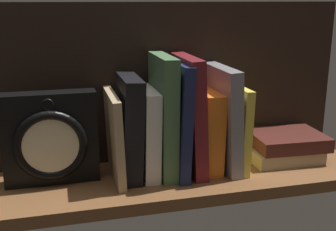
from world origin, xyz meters
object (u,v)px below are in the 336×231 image
framed_clock (51,140)px  book_orange_pandolfini (206,130)px  book_white_catcher (147,132)px  book_stack_side (285,146)px  book_tan_shortstories (114,136)px  book_gray_chess (222,118)px  book_green_romantic (163,116)px  book_black_skeptic (129,128)px  book_navy_bierce (177,118)px  book_maroon_dawkins (189,115)px  book_yellow_seinlanguage (233,126)px

framed_clock → book_orange_pandolfini: bearing=-0.6°
book_white_catcher → book_stack_side: book_white_catcher is taller
book_tan_shortstories → book_gray_chess: book_gray_chess is taller
book_green_romantic → book_gray_chess: size_ratio=1.13×
book_green_romantic → book_black_skeptic: bearing=180.0°
book_gray_chess → book_stack_side: 17.71cm
book_navy_bierce → framed_clock: bearing=179.2°
book_maroon_dawkins → book_yellow_seinlanguage: (10.15, 0.00, -3.21)cm
book_maroon_dawkins → framed_clock: bearing=179.3°
book_orange_pandolfini → book_black_skeptic: bearing=180.0°
book_tan_shortstories → book_yellow_seinlanguage: book_yellow_seinlanguage is taller
book_navy_bierce → book_yellow_seinlanguage: book_navy_bierce is taller
book_maroon_dawkins → book_gray_chess: bearing=0.0°
book_green_romantic → book_orange_pandolfini: size_ratio=1.45×
book_white_catcher → book_maroon_dawkins: bearing=0.0°
book_green_romantic → book_yellow_seinlanguage: (15.87, 0.00, -3.40)cm
book_black_skeptic → framed_clock: size_ratio=1.13×
book_gray_chess → book_yellow_seinlanguage: size_ratio=1.22×
book_stack_side → book_yellow_seinlanguage: bearing=-179.5°
book_navy_bierce → book_black_skeptic: bearing=180.0°
book_white_catcher → book_navy_bierce: (6.34, 0.00, 2.66)cm
book_black_skeptic → book_gray_chess: 20.48cm
book_navy_bierce → book_gray_chess: (10.32, 0.00, -0.69)cm
book_black_skeptic → book_orange_pandolfini: book_black_skeptic is taller
book_black_skeptic → book_navy_bierce: (10.15, 0.00, 1.34)cm
framed_clock → book_stack_side: 52.26cm
book_tan_shortstories → book_stack_side: 39.76cm
book_yellow_seinlanguage → book_orange_pandolfini: bearing=180.0°
book_tan_shortstories → framed_clock: (-12.57, 0.35, 0.23)cm
book_tan_shortstories → book_stack_side: bearing=0.2°
book_black_skeptic → book_yellow_seinlanguage: bearing=0.0°
book_stack_side → book_black_skeptic: bearing=-179.8°
book_tan_shortstories → book_green_romantic: bearing=0.0°
book_tan_shortstories → book_white_catcher: book_white_catcher is taller
book_black_skeptic → book_stack_side: size_ratio=1.18×
book_tan_shortstories → book_navy_bierce: bearing=0.0°
book_orange_pandolfini → book_maroon_dawkins: bearing=180.0°
book_yellow_seinlanguage → framed_clock: (-38.71, 0.35, -0.01)cm
book_white_catcher → book_gray_chess: book_gray_chess is taller
book_white_catcher → book_navy_bierce: 6.87cm
book_white_catcher → book_gray_chess: 16.77cm
book_stack_side → book_gray_chess: bearing=-179.6°
framed_clock → book_green_romantic: bearing=-0.9°
book_green_romantic → book_navy_bierce: 3.01cm
book_white_catcher → book_orange_pandolfini: (12.89, 0.00, -0.53)cm
book_tan_shortstories → book_yellow_seinlanguage: 26.14cm
book_tan_shortstories → book_orange_pandolfini: book_tan_shortstories is taller
book_tan_shortstories → book_green_romantic: book_green_romantic is taller
book_gray_chess → book_yellow_seinlanguage: 3.30cm
framed_clock → book_gray_chess: bearing=-0.6°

